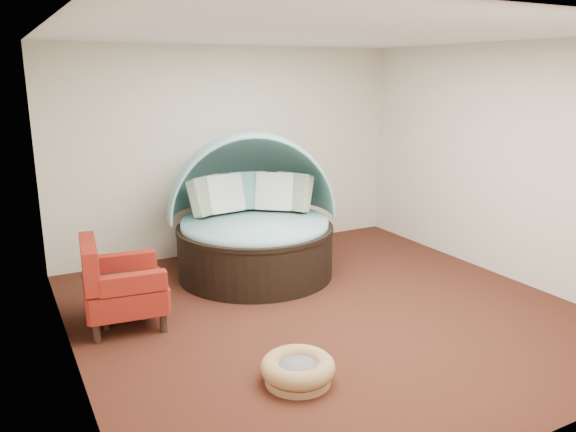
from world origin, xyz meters
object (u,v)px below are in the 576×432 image
canopy_daybed (253,209)px  side_table (115,290)px  red_armchair (119,286)px  pet_basket (298,370)px

canopy_daybed → side_table: canopy_daybed is taller
red_armchair → side_table: size_ratio=1.58×
canopy_daybed → side_table: (-1.84, -0.61, -0.51)m
pet_basket → side_table: size_ratio=1.14×
red_armchair → side_table: red_armchair is taller
canopy_daybed → red_armchair: 2.03m
canopy_daybed → pet_basket: bearing=-91.1°
side_table → pet_basket: bearing=-61.9°
pet_basket → red_armchair: (-1.03, 1.76, 0.31)m
pet_basket → red_armchair: bearing=120.4°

